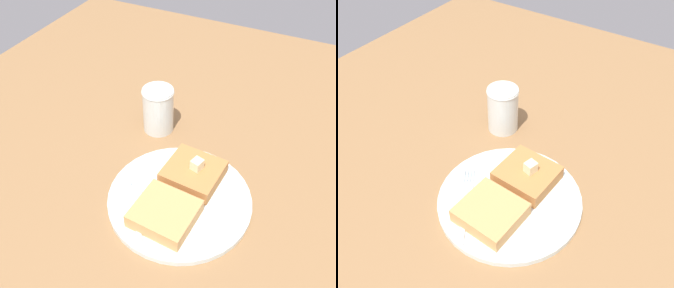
% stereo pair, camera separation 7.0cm
% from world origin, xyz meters
% --- Properties ---
extents(table_surface, '(1.28, 1.28, 0.02)m').
position_xyz_m(table_surface, '(0.00, 0.00, 0.01)').
color(table_surface, olive).
rests_on(table_surface, ground).
extents(plate, '(0.25, 0.25, 0.01)m').
position_xyz_m(plate, '(0.07, 0.02, 0.03)').
color(plate, silver).
rests_on(plate, table_surface).
extents(toast_slice_left, '(0.10, 0.10, 0.03)m').
position_xyz_m(toast_slice_left, '(0.02, 0.02, 0.05)').
color(toast_slice_left, '#B9783F').
rests_on(toast_slice_left, plate).
extents(toast_slice_middle, '(0.10, 0.10, 0.03)m').
position_xyz_m(toast_slice_middle, '(0.12, 0.02, 0.05)').
color(toast_slice_middle, tan).
rests_on(toast_slice_middle, plate).
extents(butter_pat_primary, '(0.02, 0.02, 0.02)m').
position_xyz_m(butter_pat_primary, '(0.02, 0.03, 0.07)').
color(butter_pat_primary, beige).
rests_on(butter_pat_primary, toast_slice_left).
extents(fork, '(0.14, 0.10, 0.00)m').
position_xyz_m(fork, '(0.12, -0.04, 0.04)').
color(fork, silver).
rests_on(fork, plate).
extents(syrup_jar, '(0.07, 0.07, 0.10)m').
position_xyz_m(syrup_jar, '(-0.09, -0.10, 0.07)').
color(syrup_jar, '#43220F').
rests_on(syrup_jar, table_surface).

